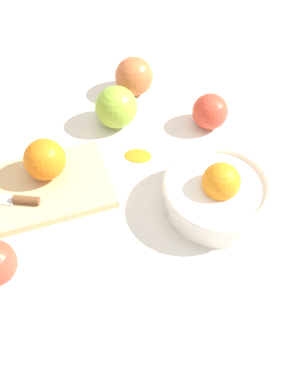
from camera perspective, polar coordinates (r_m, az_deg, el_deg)
The scene contains 9 objects.
ground_plane at distance 0.91m, azimuth -4.94°, elevation 1.97°, with size 2.40×2.40×0.00m, color silver.
bowl at distance 0.84m, azimuth 8.46°, elevation -0.04°, with size 0.19×0.19×0.10m.
cutting_board at distance 0.90m, azimuth -11.40°, elevation 0.66°, with size 0.23×0.15×0.02m, color #DBB77F.
orange_on_board at distance 0.88m, azimuth -11.29°, elevation 3.66°, with size 0.07×0.07×0.07m, color orange.
knife at distance 0.88m, azimuth -15.33°, elevation -0.78°, with size 0.15×0.09×0.01m.
apple_front_left at distance 1.04m, azimuth -1.15°, elevation 13.08°, with size 0.08×0.08×0.08m, color #CC6638.
apple_front_left_2 at distance 0.98m, azimuth 7.56°, elevation 9.11°, with size 0.07×0.07×0.07m, color #D6422D.
apple_front_left_3 at distance 0.97m, azimuth -3.21°, elevation 9.66°, with size 0.08×0.08×0.08m, color #8EB738.
citrus_peel at distance 0.93m, azimuth -0.70°, elevation 4.28°, with size 0.05×0.04×0.01m, color orange.
Camera 1 is at (0.13, 0.57, 0.69)m, focal length 46.69 mm.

